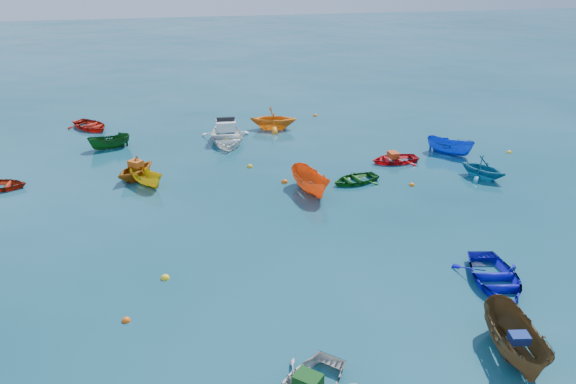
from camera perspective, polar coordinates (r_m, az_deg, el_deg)
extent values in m
plane|color=#093846|center=(23.36, 2.35, -5.83)|extent=(160.00, 160.00, 0.00)
imported|color=brown|center=(19.23, 21.85, -15.24)|extent=(1.87, 3.72, 1.37)
imported|color=#0E0EB0|center=(22.49, 20.19, -8.76)|extent=(3.16, 3.98, 0.74)
imported|color=#BB6111|center=(31.20, -15.12, 1.32)|extent=(3.37, 3.42, 1.36)
imported|color=gold|center=(30.25, -14.09, 0.70)|extent=(2.25, 2.60, 0.98)
imported|color=#135316|center=(29.90, 6.80, 1.01)|extent=(3.03, 2.52, 0.54)
imported|color=#176E92|center=(31.98, 19.07, 1.37)|extent=(3.23, 3.33, 1.34)
imported|color=orange|center=(28.51, 2.30, -0.02)|extent=(1.95, 3.53, 1.29)
imported|color=red|center=(33.03, 10.74, 3.03)|extent=(2.84, 2.10, 0.57)
imported|color=blue|center=(35.07, 16.03, 3.75)|extent=(2.79, 2.78, 1.11)
imported|color=#B01B0E|center=(40.68, -19.38, 6.09)|extent=(3.80, 3.93, 0.67)
imported|color=orange|center=(38.39, -1.49, 6.45)|extent=(3.59, 3.26, 1.63)
imported|color=#104514|center=(36.30, -17.61, 4.24)|extent=(2.70, 1.62, 0.98)
imported|color=white|center=(36.01, -6.25, 5.10)|extent=(3.34, 4.55, 1.52)
cube|color=#114515|center=(16.43, 2.04, -18.59)|extent=(0.92, 0.91, 0.36)
cube|color=navy|center=(18.64, 22.43, -13.54)|extent=(0.62, 0.51, 0.27)
cube|color=#C45514|center=(30.93, -15.22, 2.80)|extent=(0.87, 0.84, 0.33)
cube|color=red|center=(32.83, 10.64, 3.74)|extent=(0.54, 0.70, 0.33)
sphere|color=#F1570D|center=(20.07, -16.11, -12.48)|extent=(0.30, 0.30, 0.30)
sphere|color=yellow|center=(21.95, -12.36, -8.58)|extent=(0.34, 0.34, 0.34)
sphere|color=#D7590B|center=(29.65, -0.35, 0.98)|extent=(0.35, 0.35, 0.35)
sphere|color=gold|center=(31.78, -3.89, 2.56)|extent=(0.33, 0.33, 0.33)
sphere|color=orange|center=(29.99, 12.46, 0.66)|extent=(0.30, 0.30, 0.30)
sphere|color=yellow|center=(36.09, -6.35, 5.13)|extent=(0.37, 0.37, 0.37)
sphere|color=orange|center=(41.35, 2.76, 7.73)|extent=(0.31, 0.31, 0.31)
sphere|color=yellow|center=(36.42, 21.53, 3.73)|extent=(0.29, 0.29, 0.29)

